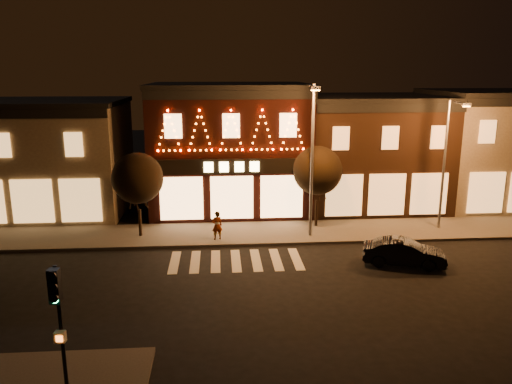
{
  "coord_description": "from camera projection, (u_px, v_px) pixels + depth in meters",
  "views": [
    {
      "loc": [
        -0.79,
        -19.34,
        9.18
      ],
      "look_at": [
        0.99,
        4.0,
        3.47
      ],
      "focal_mm": 35.38,
      "sensor_mm": 36.0,
      "label": 1
    }
  ],
  "objects": [
    {
      "name": "ground",
      "position": [
        240.0,
        296.0,
        20.97
      ],
      "size": [
        120.0,
        120.0,
        0.0
      ],
      "primitive_type": "plane",
      "color": "black",
      "rests_on": "ground"
    },
    {
      "name": "streetlamp_mid",
      "position": [
        313.0,
        150.0,
        26.84
      ],
      "size": [
        0.6,
        1.91,
        8.3
      ],
      "rotation": [
        0.0,
        0.0,
        0.14
      ],
      "color": "#59595E",
      "rests_on": "sidewalk_far"
    },
    {
      "name": "building_right_a",
      "position": [
        369.0,
        151.0,
        34.34
      ],
      "size": [
        9.2,
        8.28,
        7.5
      ],
      "color": "#351F12",
      "rests_on": "ground"
    },
    {
      "name": "sidewalk_far",
      "position": [
        268.0,
        233.0,
        28.85
      ],
      "size": [
        44.0,
        4.0,
        0.15
      ],
      "primitive_type": "cube",
      "color": "#47423D",
      "rests_on": "ground"
    },
    {
      "name": "streetlamp_right",
      "position": [
        447.0,
        155.0,
        28.34
      ],
      "size": [
        0.57,
        1.69,
        7.38
      ],
      "rotation": [
        0.0,
        0.0,
        -0.17
      ],
      "color": "#59595E",
      "rests_on": "sidewalk_far"
    },
    {
      "name": "traffic_signal_near",
      "position": [
        58.0,
        310.0,
        13.24
      ],
      "size": [
        0.3,
        0.42,
        4.08
      ],
      "rotation": [
        0.0,
        0.0,
        -0.08
      ],
      "color": "black",
      "rests_on": "sidewalk_near"
    },
    {
      "name": "building_pulp",
      "position": [
        230.0,
        147.0,
        33.53
      ],
      "size": [
        10.2,
        8.34,
        8.3
      ],
      "color": "black",
      "rests_on": "ground"
    },
    {
      "name": "tree_right",
      "position": [
        318.0,
        171.0,
        29.14
      ],
      "size": [
        2.85,
        2.85,
        4.76
      ],
      "rotation": [
        0.0,
        0.0,
        0.04
      ],
      "color": "black",
      "rests_on": "sidewalk_far"
    },
    {
      "name": "pedestrian",
      "position": [
        217.0,
        225.0,
        27.33
      ],
      "size": [
        0.66,
        0.52,
        1.58
      ],
      "primitive_type": "imported",
      "rotation": [
        0.0,
        0.0,
        3.42
      ],
      "color": "gray",
      "rests_on": "sidewalk_far"
    },
    {
      "name": "tree_left",
      "position": [
        138.0,
        178.0,
        27.38
      ],
      "size": [
        2.79,
        2.79,
        4.67
      ],
      "rotation": [
        0.0,
        0.0,
        -0.02
      ],
      "color": "black",
      "rests_on": "sidewalk_far"
    },
    {
      "name": "building_left",
      "position": [
        29.0,
        157.0,
        32.7
      ],
      "size": [
        12.2,
        8.28,
        7.3
      ],
      "color": "#736352",
      "rests_on": "ground"
    },
    {
      "name": "dark_sedan",
      "position": [
        404.0,
        253.0,
        24.15
      ],
      "size": [
        4.08,
        2.39,
        1.27
      ],
      "primitive_type": "imported",
      "rotation": [
        0.0,
        0.0,
        1.28
      ],
      "color": "black",
      "rests_on": "ground"
    },
    {
      "name": "building_right_b",
      "position": [
        496.0,
        147.0,
        34.97
      ],
      "size": [
        9.2,
        8.28,
        7.8
      ],
      "color": "#736352",
      "rests_on": "ground"
    }
  ]
}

